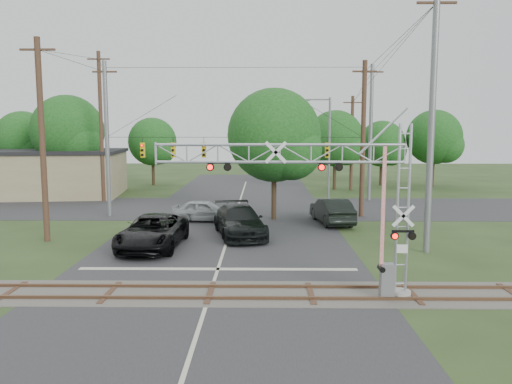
{
  "coord_description": "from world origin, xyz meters",
  "views": [
    {
      "loc": [
        2.08,
        -17.1,
        6.47
      ],
      "look_at": [
        1.75,
        7.5,
        3.41
      ],
      "focal_mm": 35.0,
      "sensor_mm": 36.0,
      "label": 1
    }
  ],
  "objects_px": {
    "traffic_signal_span": "(246,142)",
    "pickup_black": "(153,232)",
    "car_dark": "(239,221)",
    "sedan_silver": "(204,210)",
    "streetlight": "(327,144)",
    "crossing_gantry": "(327,192)",
    "commercial_building": "(22,173)"
  },
  "relations": [
    {
      "from": "traffic_signal_span",
      "to": "pickup_black",
      "type": "xyz_separation_m",
      "value": [
        -4.84,
        -10.25,
        -4.69
      ]
    },
    {
      "from": "traffic_signal_span",
      "to": "sedan_silver",
      "type": "xyz_separation_m",
      "value": [
        -2.94,
        -2.1,
        -4.82
      ]
    },
    {
      "from": "car_dark",
      "to": "commercial_building",
      "type": "height_order",
      "value": "commercial_building"
    },
    {
      "from": "car_dark",
      "to": "streetlight",
      "type": "height_order",
      "value": "streetlight"
    },
    {
      "from": "traffic_signal_span",
      "to": "sedan_silver",
      "type": "distance_m",
      "value": 6.02
    },
    {
      "from": "crossing_gantry",
      "to": "pickup_black",
      "type": "height_order",
      "value": "crossing_gantry"
    },
    {
      "from": "crossing_gantry",
      "to": "pickup_black",
      "type": "xyz_separation_m",
      "value": [
        -8.49,
        8.11,
        -3.24
      ]
    },
    {
      "from": "pickup_black",
      "to": "car_dark",
      "type": "relative_size",
      "value": 1.02
    },
    {
      "from": "crossing_gantry",
      "to": "car_dark",
      "type": "height_order",
      "value": "crossing_gantry"
    },
    {
      "from": "pickup_black",
      "to": "traffic_signal_span",
      "type": "bearing_deg",
      "value": 66.95
    },
    {
      "from": "commercial_building",
      "to": "streetlight",
      "type": "xyz_separation_m",
      "value": [
        29.59,
        -3.68,
        2.97
      ]
    },
    {
      "from": "sedan_silver",
      "to": "streetlight",
      "type": "height_order",
      "value": "streetlight"
    },
    {
      "from": "streetlight",
      "to": "pickup_black",
      "type": "bearing_deg",
      "value": -123.11
    },
    {
      "from": "crossing_gantry",
      "to": "traffic_signal_span",
      "type": "bearing_deg",
      "value": 101.24
    },
    {
      "from": "sedan_silver",
      "to": "crossing_gantry",
      "type": "bearing_deg",
      "value": -153.98
    },
    {
      "from": "pickup_black",
      "to": "sedan_silver",
      "type": "bearing_deg",
      "value": 79.08
    },
    {
      "from": "crossing_gantry",
      "to": "sedan_silver",
      "type": "distance_m",
      "value": 17.86
    },
    {
      "from": "crossing_gantry",
      "to": "car_dark",
      "type": "relative_size",
      "value": 1.54
    },
    {
      "from": "traffic_signal_span",
      "to": "pickup_black",
      "type": "bearing_deg",
      "value": -115.27
    },
    {
      "from": "car_dark",
      "to": "streetlight",
      "type": "xyz_separation_m",
      "value": [
        7.22,
        14.96,
        4.31
      ]
    },
    {
      "from": "pickup_black",
      "to": "sedan_silver",
      "type": "height_order",
      "value": "pickup_black"
    },
    {
      "from": "pickup_black",
      "to": "car_dark",
      "type": "bearing_deg",
      "value": 36.81
    },
    {
      "from": "car_dark",
      "to": "commercial_building",
      "type": "xyz_separation_m",
      "value": [
        -22.37,
        18.64,
        1.34
      ]
    },
    {
      "from": "commercial_building",
      "to": "streetlight",
      "type": "height_order",
      "value": "streetlight"
    },
    {
      "from": "streetlight",
      "to": "crossing_gantry",
      "type": "bearing_deg",
      "value": -97.28
    },
    {
      "from": "crossing_gantry",
      "to": "car_dark",
      "type": "distance_m",
      "value": 12.36
    },
    {
      "from": "sedan_silver",
      "to": "commercial_building",
      "type": "xyz_separation_m",
      "value": [
        -19.65,
        13.68,
        1.49
      ]
    },
    {
      "from": "car_dark",
      "to": "sedan_silver",
      "type": "xyz_separation_m",
      "value": [
        -2.72,
        4.96,
        -0.15
      ]
    },
    {
      "from": "traffic_signal_span",
      "to": "streetlight",
      "type": "bearing_deg",
      "value": 48.46
    },
    {
      "from": "pickup_black",
      "to": "streetlight",
      "type": "distance_m",
      "value": 22.1
    },
    {
      "from": "commercial_building",
      "to": "traffic_signal_span",
      "type": "bearing_deg",
      "value": -33.9
    },
    {
      "from": "pickup_black",
      "to": "car_dark",
      "type": "xyz_separation_m",
      "value": [
        4.63,
        3.19,
        0.02
      ]
    }
  ]
}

